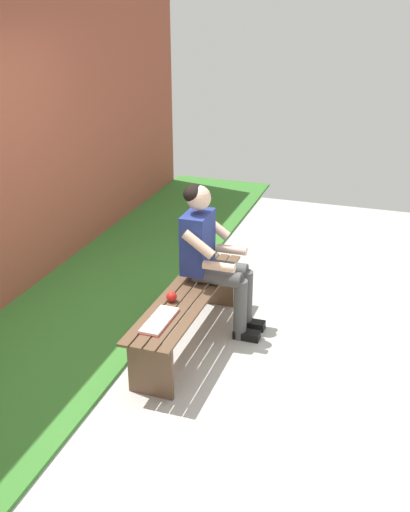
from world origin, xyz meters
name	(u,v)px	position (x,y,z in m)	size (l,w,h in m)	color
ground_plane	(279,462)	(1.08, 1.00, -0.02)	(10.00, 7.00, 0.04)	#B2B2AD
grass_strip	(74,321)	(0.00, -1.06, 0.01)	(9.00, 1.44, 0.03)	#387A2D
bench_near	(187,306)	(0.00, 0.00, 0.35)	(1.71, 0.41, 0.46)	brown
person_seated	(212,253)	(-0.32, 0.10, 0.70)	(0.50, 0.69, 1.27)	navy
apple	(172,297)	(0.16, -0.07, 0.50)	(0.08, 0.08, 0.08)	red
book_open	(159,321)	(0.48, -0.04, 0.47)	(0.41, 0.16, 0.02)	white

